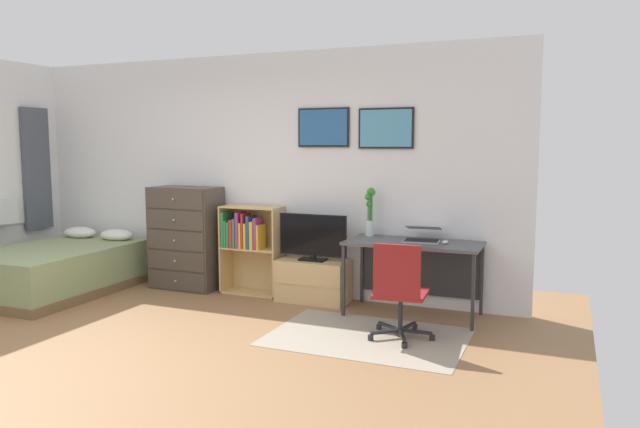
{
  "coord_description": "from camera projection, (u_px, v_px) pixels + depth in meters",
  "views": [
    {
      "loc": [
        3.34,
        -3.6,
        1.68
      ],
      "look_at": [
        1.2,
        1.5,
        1.04
      ],
      "focal_mm": 33.39,
      "sensor_mm": 36.0,
      "label": 1
    }
  ],
  "objects": [
    {
      "name": "bed",
      "position": [
        57.0,
        269.0,
        6.83
      ],
      "size": [
        1.36,
        1.95,
        0.65
      ],
      "rotation": [
        0.0,
        0.0,
        0.03
      ],
      "color": "brown",
      "rests_on": "ground_plane"
    },
    {
      "name": "computer_mouse",
      "position": [
        445.0,
        242.0,
        5.7
      ],
      "size": [
        0.06,
        0.1,
        0.03
      ],
      "primitive_type": "ellipsoid",
      "color": "silver",
      "rests_on": "desk"
    },
    {
      "name": "area_rug",
      "position": [
        367.0,
        336.0,
        5.24
      ],
      "size": [
        1.7,
        1.2,
        0.01
      ],
      "primitive_type": "cube",
      "color": "#9E937F",
      "rests_on": "ground_plane"
    },
    {
      "name": "bookshelf",
      "position": [
        248.0,
        242.0,
        6.73
      ],
      "size": [
        0.7,
        0.3,
        1.0
      ],
      "color": "tan",
      "rests_on": "ground_plane"
    },
    {
      "name": "office_chair",
      "position": [
        399.0,
        289.0,
        5.08
      ],
      "size": [
        0.57,
        0.58,
        0.86
      ],
      "rotation": [
        0.0,
        0.0,
        0.08
      ],
      "color": "#232326",
      "rests_on": "ground_plane"
    },
    {
      "name": "laptop",
      "position": [
        422.0,
        235.0,
        5.88
      ],
      "size": [
        0.38,
        0.41,
        0.15
      ],
      "rotation": [
        0.0,
        0.0,
        0.1
      ],
      "color": "#B7B7BC",
      "rests_on": "desk"
    },
    {
      "name": "bamboo_vase",
      "position": [
        370.0,
        210.0,
        6.17
      ],
      "size": [
        0.11,
        0.1,
        0.5
      ],
      "color": "silver",
      "rests_on": "desk"
    },
    {
      "name": "desk",
      "position": [
        415.0,
        253.0,
        5.91
      ],
      "size": [
        1.31,
        0.63,
        0.74
      ],
      "color": "#4C4C4F",
      "rests_on": "ground_plane"
    },
    {
      "name": "television",
      "position": [
        313.0,
        238.0,
        6.34
      ],
      "size": [
        0.77,
        0.16,
        0.5
      ],
      "color": "black",
      "rests_on": "tv_stand"
    },
    {
      "name": "dresser",
      "position": [
        186.0,
        238.0,
        6.98
      ],
      "size": [
        0.81,
        0.46,
        1.2
      ],
      "color": "#4C4238",
      "rests_on": "ground_plane"
    },
    {
      "name": "tv_stand",
      "position": [
        314.0,
        281.0,
        6.41
      ],
      "size": [
        0.76,
        0.41,
        0.45
      ],
      "color": "tan",
      "rests_on": "ground_plane"
    },
    {
      "name": "ground_plane",
      "position": [
        111.0,
        355.0,
        4.78
      ],
      "size": [
        7.2,
        7.2,
        0.0
      ],
      "primitive_type": "plane",
      "color": "#936B44"
    },
    {
      "name": "wall_back_with_posters",
      "position": [
        257.0,
        173.0,
        6.84
      ],
      "size": [
        6.12,
        0.09,
        2.7
      ],
      "color": "white",
      "rests_on": "ground_plane"
    }
  ]
}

